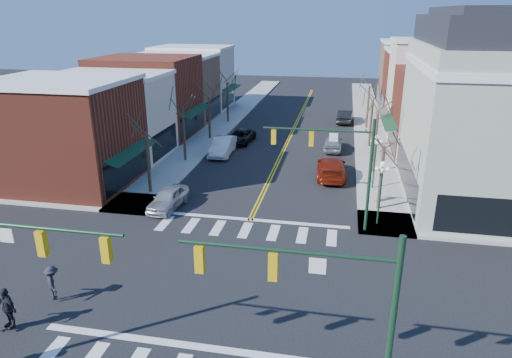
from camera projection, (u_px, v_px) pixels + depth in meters
The scene contains 34 objects.
ground at pixel (220, 284), 23.06m from camera, with size 160.00×160.00×0.00m, color black.
sidewalk_left at pixel (186, 157), 43.02m from camera, with size 3.50×70.00×0.15m, color #9E9B93.
sidewalk_right at pixel (376, 168), 39.92m from camera, with size 3.50×70.00×0.15m, color #9E9B93.
bldg_left_brick_a at pixel (64, 135), 35.26m from camera, with size 10.00×8.50×8.00m, color maroon.
bldg_left_stucco_a at pixel (113, 117), 42.49m from camera, with size 10.00×7.00×7.50m, color beige.
bldg_left_brick_b at pixel (147, 97), 49.70m from camera, with size 10.00×9.00×8.50m, color maroon.
bldg_left_tan at pixel (174, 89), 57.42m from camera, with size 10.00×7.50×7.80m, color #8A674C.
bldg_left_stucco_b at pixel (194, 79), 64.50m from camera, with size 10.00×8.00×8.20m, color beige.
bldg_right_brick_a at pixel (450, 114), 42.68m from camera, with size 10.00×8.50×8.00m, color maroon.
bldg_right_stucco at pixel (437, 90), 49.48m from camera, with size 10.00×7.00×10.00m, color beige.
bldg_right_brick_b at pixel (426, 87), 56.65m from camera, with size 10.00×8.00×8.50m, color maroon.
bldg_right_tan at pixel (417, 76), 63.94m from camera, with size 10.00×8.00×9.00m, color #8A674C.
victorian_corner at pixel (505, 110), 31.21m from camera, with size 12.25×14.25×13.30m.
traffic_mast_near_left at pixel (2, 268), 15.60m from camera, with size 6.60×0.28×7.20m.
traffic_mast_near_right at pixel (330, 305), 13.63m from camera, with size 6.60×0.28×7.20m.
traffic_mast_far_right at pixel (339, 159), 27.28m from camera, with size 6.60×0.28×7.20m.
lamppost_corner at pixel (381, 182), 28.42m from camera, with size 0.36×0.36×4.33m.
lamppost_midblock at pixel (376, 153), 34.41m from camera, with size 0.36×0.36×4.33m.
tree_left_a at pixel (148, 163), 33.87m from camera, with size 0.24×0.24×4.76m, color #382B21.
tree_left_b at pixel (184, 135), 41.20m from camera, with size 0.24×0.24×5.04m, color #382B21.
tree_left_c at pixel (209, 118), 48.66m from camera, with size 0.24×0.24×4.55m, color #382B21.
tree_left_d at pixel (228, 103), 55.97m from camera, with size 0.24×0.24×4.90m, color #382B21.
tree_right_a at pixel (381, 179), 30.92m from camera, with size 0.24×0.24×4.62m, color #382B21.
tree_right_b at pixel (375, 144), 38.20m from camera, with size 0.24×0.24×5.18m, color #382B21.
tree_right_c at pixel (371, 124), 45.63m from camera, with size 0.24×0.24×4.83m, color #382B21.
tree_right_d at pixel (368, 108), 52.98m from camera, with size 0.24×0.24×4.97m, color #382B21.
car_left_near at pixel (168, 198), 31.82m from camera, with size 1.71×4.25×1.45m, color #B8B9BD.
car_left_mid at pixel (223, 146), 43.81m from camera, with size 1.78×5.10×1.68m, color silver.
car_left_far at pixel (241, 136), 47.86m from camera, with size 2.22×4.82×1.34m, color black.
car_right_near at pixel (331, 167), 37.81m from camera, with size 2.34×5.75×1.67m, color maroon.
car_right_mid at pixel (333, 143), 45.21m from camera, with size 1.80×4.47×1.52m, color #A7A7AC.
car_right_far at pixel (345, 116), 56.49m from camera, with size 1.72×4.92×1.62m, color black.
pedestrian_dark_a at pixel (7, 308), 19.42m from camera, with size 1.12×0.47×1.91m, color black.
pedestrian_dark_b at pixel (53, 283), 21.39m from camera, with size 1.11×0.64×1.72m, color black.
Camera 1 is at (5.55, -19.11, 12.95)m, focal length 32.00 mm.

